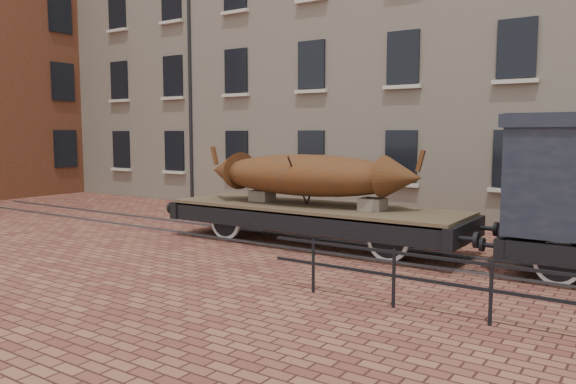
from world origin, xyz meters
The scene contains 5 objects.
ground centered at (0.00, 0.00, 0.00)m, with size 90.00×90.00×0.00m, color brown.
warehouse_cream centered at (3.00, 9.99, 7.00)m, with size 40.00×10.19×14.00m.
rail_track centered at (0.00, 0.00, 0.03)m, with size 30.00×1.52×0.06m.
flatcar_wagon centered at (0.67, 0.00, 0.85)m, with size 9.00×2.44×1.36m.
iron_boat centered at (0.45, 0.00, 1.85)m, with size 6.28×2.11×1.52m.
Camera 1 is at (8.34, -12.49, 2.95)m, focal length 35.00 mm.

